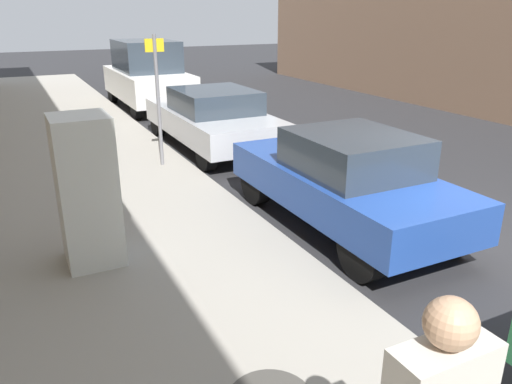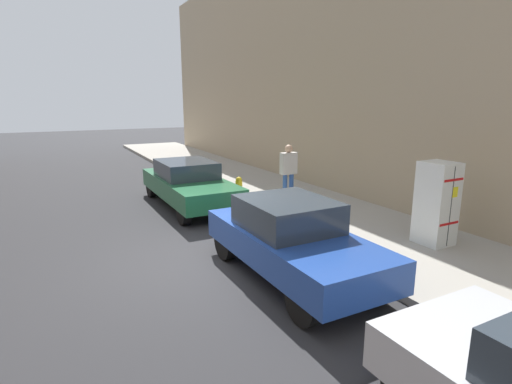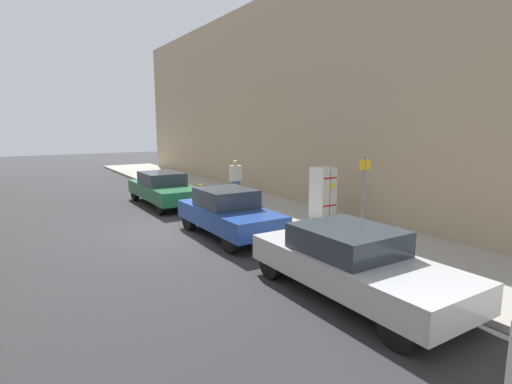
# 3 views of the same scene
# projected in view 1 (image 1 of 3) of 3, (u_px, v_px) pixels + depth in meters

# --- Properties ---
(ground_plane) EXTENTS (80.00, 80.00, 0.00)m
(ground_plane) POSITION_uv_depth(u_px,v_px,m) (483.00, 249.00, 6.82)
(ground_plane) COLOR #28282B
(sidewalk_slab) EXTENTS (3.81, 44.00, 0.15)m
(sidewalk_slab) POSITION_uv_depth(u_px,v_px,m) (186.00, 328.00, 5.01)
(sidewalk_slab) COLOR #9E998E
(sidewalk_slab) RESTS_ON ground
(discarded_refrigerator) EXTENTS (0.66, 0.71, 1.82)m
(discarded_refrigerator) POSITION_uv_depth(u_px,v_px,m) (87.00, 191.00, 5.90)
(discarded_refrigerator) COLOR silver
(discarded_refrigerator) RESTS_ON sidewalk_slab
(street_sign_post) EXTENTS (0.36, 0.07, 2.51)m
(street_sign_post) POSITION_uv_depth(u_px,v_px,m) (158.00, 94.00, 9.57)
(street_sign_post) COLOR slate
(street_sign_post) RESTS_ON sidewalk_slab
(parked_hatchback_blue) EXTENTS (1.72, 4.07, 1.47)m
(parked_hatchback_blue) POSITION_uv_depth(u_px,v_px,m) (345.00, 179.00, 7.26)
(parked_hatchback_blue) COLOR #23479E
(parked_hatchback_blue) RESTS_ON ground
(parked_sedan_silver) EXTENTS (1.89, 4.60, 1.39)m
(parked_sedan_silver) POSITION_uv_depth(u_px,v_px,m) (212.00, 117.00, 11.63)
(parked_sedan_silver) COLOR silver
(parked_sedan_silver) RESTS_ON ground
(parked_van_white) EXTENTS (1.95, 4.62, 2.17)m
(parked_van_white) POSITION_uv_depth(u_px,v_px,m) (147.00, 75.00, 16.26)
(parked_van_white) COLOR silver
(parked_van_white) RESTS_ON ground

